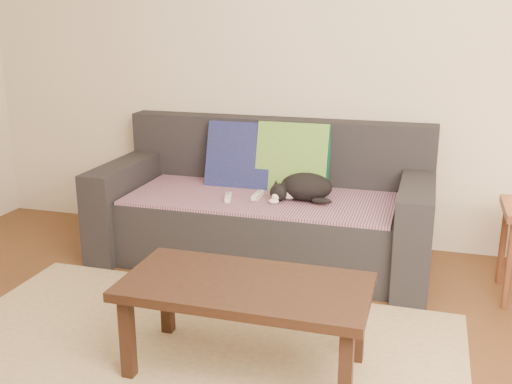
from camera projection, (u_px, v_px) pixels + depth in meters
back_wall at (283, 52)px, 4.01m from camera, size 4.50×0.04×2.60m
sofa at (265, 212)px, 3.90m from camera, size 2.10×0.94×0.87m
throw_blanket at (261, 198)px, 3.78m from camera, size 1.66×0.74×0.02m
cushion_navy at (240, 156)px, 4.02m from camera, size 0.44×0.24×0.46m
cushion_green at (293, 159)px, 3.92m from camera, size 0.47×0.24×0.49m
cat at (304, 187)px, 3.67m from camera, size 0.40×0.29×0.17m
wii_remote_a at (228, 198)px, 3.70m from camera, size 0.07×0.15×0.03m
wii_remote_b at (258, 195)px, 3.74m from camera, size 0.04×0.15×0.03m
rug at (179, 371)px, 2.67m from camera, size 2.50×1.80×0.01m
coffee_table at (246, 294)px, 2.59m from camera, size 1.07×0.53×0.43m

